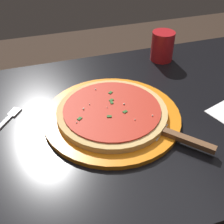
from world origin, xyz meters
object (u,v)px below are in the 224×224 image
Objects in this scene: pizza at (112,111)px; fork at (0,126)px; serving_plate at (112,116)px; cup_tall_drink at (162,46)px; pizza_server at (172,135)px.

pizza is 1.85× the size of fork.
fork is (-0.29, 0.05, -0.00)m from serving_plate.
cup_tall_drink is (0.27, 0.27, 0.03)m from pizza.
cup_tall_drink reaches higher than pizza.
pizza_server is (0.11, -0.13, -0.00)m from pizza.
pizza_server is 0.43m from cup_tall_drink.
serving_plate reaches higher than fork.
serving_plate is 2.31× the size of fork.
fork is at bearing -159.43° from cup_tall_drink.
serving_plate is at bearing 130.97° from pizza_server.
pizza is 1.51× the size of pizza_server.
pizza reaches higher than serving_plate.
serving_plate is 0.17m from pizza_server.
pizza is (-0.00, 0.00, 0.02)m from serving_plate.
pizza_server reaches higher than fork.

